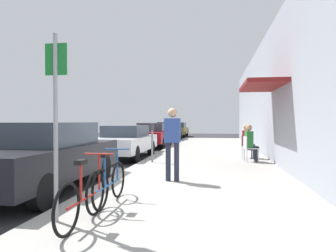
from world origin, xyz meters
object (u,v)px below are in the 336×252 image
at_px(seated_patron_1, 248,140).
at_px(parking_meter, 152,140).
at_px(cafe_chair_0, 249,147).
at_px(seated_patron_0, 251,141).
at_px(parked_car_0, 45,155).
at_px(parked_car_1, 125,141).
at_px(parked_car_4, 177,129).
at_px(parked_car_3, 168,131).
at_px(bicycle_0, 86,196).
at_px(pedestrian_standing, 172,138).
at_px(bicycle_1, 108,184).
at_px(cafe_chair_1, 246,145).
at_px(street_sign, 56,112).
at_px(parked_car_2, 153,135).

bearing_deg(seated_patron_1, parking_meter, -153.24).
xyz_separation_m(cafe_chair_0, seated_patron_0, (0.06, 0.01, 0.19)).
relative_size(parked_car_0, parked_car_1, 1.00).
bearing_deg(parked_car_4, parked_car_0, -90.00).
bearing_deg(parked_car_1, parked_car_4, 90.00).
relative_size(parked_car_3, bicycle_0, 2.57).
distance_m(bicycle_0, pedestrian_standing, 3.15).
bearing_deg(parked_car_0, parked_car_4, 90.00).
height_order(parked_car_0, parked_car_4, parked_car_0).
height_order(bicycle_1, seated_patron_0, seated_patron_0).
bearing_deg(cafe_chair_1, parked_car_1, 177.09).
bearing_deg(bicycle_0, cafe_chair_0, 66.69).
relative_size(parking_meter, street_sign, 0.51).
height_order(parked_car_3, pedestrian_standing, pedestrian_standing).
bearing_deg(parking_meter, parked_car_0, -111.66).
bearing_deg(bicycle_1, cafe_chair_0, 63.82).
relative_size(cafe_chair_0, seated_patron_1, 0.67).
bearing_deg(parked_car_4, cafe_chair_1, -74.31).
xyz_separation_m(parked_car_0, parked_car_4, (0.00, 22.74, -0.03)).
relative_size(parked_car_3, street_sign, 1.69).
distance_m(parking_meter, cafe_chair_1, 3.69).
bearing_deg(cafe_chair_1, parked_car_0, -130.72).
relative_size(bicycle_1, cafe_chair_1, 1.97).
bearing_deg(seated_patron_1, parked_car_2, 130.74).
relative_size(parking_meter, seated_patron_0, 1.02).
relative_size(parked_car_4, cafe_chair_1, 5.06).
bearing_deg(cafe_chair_0, pedestrian_standing, -119.69).
height_order(parked_car_3, bicycle_1, parked_car_3).
relative_size(parked_car_1, bicycle_0, 2.57).
bearing_deg(pedestrian_standing, bicycle_1, -109.57).
bearing_deg(street_sign, parked_car_1, 100.60).
bearing_deg(parking_meter, seated_patron_0, 11.53).
bearing_deg(parked_car_4, seated_patron_0, -74.97).
bearing_deg(pedestrian_standing, parked_car_4, 97.01).
xyz_separation_m(parked_car_3, parking_meter, (1.55, -13.20, 0.13)).
distance_m(seated_patron_0, cafe_chair_1, 1.03).
xyz_separation_m(parking_meter, cafe_chair_1, (3.27, 1.69, -0.26)).
bearing_deg(parked_car_2, parking_meter, -78.07).
bearing_deg(seated_patron_0, seated_patron_1, 89.97).
xyz_separation_m(parked_car_2, cafe_chair_0, (4.81, -6.67, -0.11)).
relative_size(parked_car_0, parked_car_4, 1.00).
bearing_deg(parked_car_1, seated_patron_1, -3.06).
bearing_deg(parked_car_1, bicycle_1, -74.90).
relative_size(parked_car_4, street_sign, 1.69).
bearing_deg(seated_patron_0, bicycle_1, -116.62).
relative_size(parked_car_1, seated_patron_0, 3.41).
relative_size(parked_car_3, cafe_chair_1, 5.06).
height_order(parked_car_4, parking_meter, parking_meter).
bearing_deg(cafe_chair_1, cafe_chair_0, -90.11).
xyz_separation_m(parked_car_4, cafe_chair_0, (4.81, -18.16, -0.10)).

